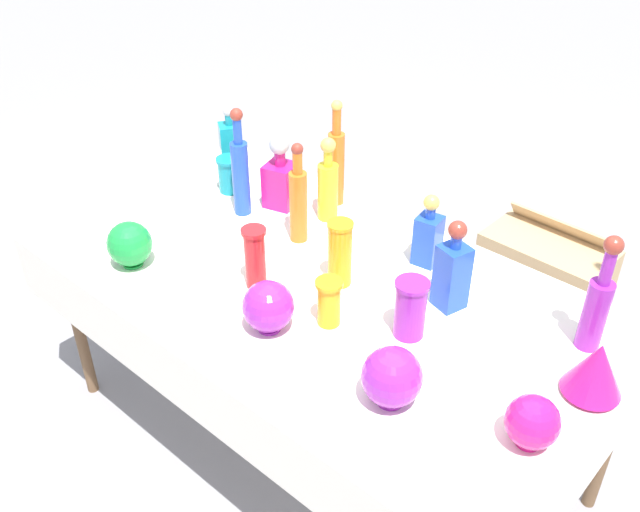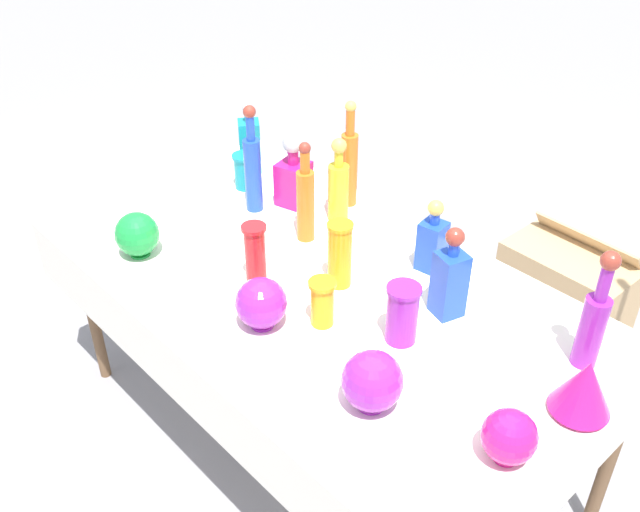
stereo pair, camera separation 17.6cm
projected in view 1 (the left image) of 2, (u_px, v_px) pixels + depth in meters
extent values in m
plane|color=gray|center=(320.00, 441.00, 2.73)|extent=(40.00, 40.00, 0.00)
cube|color=white|center=(320.00, 285.00, 2.31)|extent=(1.97, 1.04, 0.03)
cube|color=white|center=(198.00, 396.00, 2.04)|extent=(1.97, 0.01, 0.23)
cylinder|color=brown|center=(77.00, 321.00, 2.75)|extent=(0.04, 0.04, 0.73)
cylinder|color=brown|center=(238.00, 233.00, 3.27)|extent=(0.04, 0.04, 0.73)
cylinder|color=brown|center=(612.00, 431.00, 2.29)|extent=(0.04, 0.04, 0.73)
cylinder|color=blue|center=(241.00, 179.00, 2.58)|extent=(0.06, 0.06, 0.28)
cylinder|color=blue|center=(237.00, 131.00, 2.47)|extent=(0.03, 0.03, 0.09)
sphere|color=maroon|center=(236.00, 115.00, 2.44)|extent=(0.05, 0.05, 0.05)
cylinder|color=orange|center=(298.00, 207.00, 2.43)|extent=(0.06, 0.06, 0.26)
cylinder|color=orange|center=(297.00, 163.00, 2.34)|extent=(0.03, 0.03, 0.08)
sphere|color=maroon|center=(297.00, 149.00, 2.31)|extent=(0.04, 0.04, 0.04)
cylinder|color=yellow|center=(328.00, 192.00, 2.56)|extent=(0.07, 0.07, 0.21)
cylinder|color=yellow|center=(328.00, 158.00, 2.49)|extent=(0.03, 0.03, 0.06)
sphere|color=gold|center=(328.00, 145.00, 2.46)|extent=(0.05, 0.05, 0.05)
cylinder|color=orange|center=(336.00, 169.00, 2.64)|extent=(0.06, 0.06, 0.28)
cylinder|color=orange|center=(337.00, 122.00, 2.53)|extent=(0.03, 0.03, 0.10)
sphere|color=gold|center=(337.00, 106.00, 2.50)|extent=(0.04, 0.04, 0.04)
cylinder|color=purple|center=(594.00, 315.00, 1.98)|extent=(0.07, 0.07, 0.22)
cylinder|color=purple|center=(608.00, 267.00, 1.89)|extent=(0.03, 0.03, 0.11)
sphere|color=maroon|center=(614.00, 245.00, 1.85)|extent=(0.05, 0.05, 0.05)
cube|color=blue|center=(428.00, 240.00, 2.34)|extent=(0.09, 0.09, 0.17)
cylinder|color=blue|center=(431.00, 212.00, 2.28)|extent=(0.03, 0.03, 0.04)
sphere|color=gold|center=(432.00, 203.00, 2.26)|extent=(0.05, 0.05, 0.05)
cube|color=teal|center=(231.00, 149.00, 2.85)|extent=(0.12, 0.12, 0.21)
cylinder|color=teal|center=(229.00, 120.00, 2.78)|extent=(0.03, 0.03, 0.04)
sphere|color=#B2B2B7|center=(228.00, 111.00, 2.76)|extent=(0.04, 0.04, 0.04)
cube|color=blue|center=(452.00, 277.00, 2.14)|extent=(0.10, 0.10, 0.21)
cylinder|color=blue|center=(456.00, 241.00, 2.06)|extent=(0.03, 0.03, 0.04)
sphere|color=maroon|center=(458.00, 230.00, 2.04)|extent=(0.06, 0.06, 0.06)
cube|color=#C61972|center=(281.00, 185.00, 2.66)|extent=(0.13, 0.13, 0.17)
cylinder|color=#C61972|center=(280.00, 158.00, 2.59)|extent=(0.04, 0.04, 0.06)
sphere|color=#B2B2B7|center=(279.00, 145.00, 2.56)|extent=(0.07, 0.07, 0.07)
cylinder|color=orange|center=(329.00, 302.00, 2.08)|extent=(0.07, 0.07, 0.15)
cylinder|color=orange|center=(329.00, 283.00, 2.04)|extent=(0.08, 0.08, 0.01)
cylinder|color=orange|center=(340.00, 254.00, 2.23)|extent=(0.08, 0.08, 0.23)
cylinder|color=orange|center=(340.00, 225.00, 2.17)|extent=(0.08, 0.08, 0.01)
cylinder|color=teal|center=(229.00, 175.00, 2.75)|extent=(0.09, 0.09, 0.14)
cylinder|color=teal|center=(228.00, 160.00, 2.71)|extent=(0.10, 0.10, 0.01)
cylinder|color=red|center=(255.00, 258.00, 2.22)|extent=(0.07, 0.07, 0.21)
cylinder|color=red|center=(253.00, 231.00, 2.17)|extent=(0.08, 0.08, 0.01)
cylinder|color=purple|center=(410.00, 309.00, 2.03)|extent=(0.09, 0.09, 0.19)
cylinder|color=purple|center=(413.00, 284.00, 1.98)|extent=(0.10, 0.10, 0.01)
cylinder|color=#C61972|center=(589.00, 391.00, 1.88)|extent=(0.09, 0.09, 0.01)
cone|color=#C61972|center=(596.00, 368.00, 1.84)|extent=(0.16, 0.16, 0.16)
cylinder|color=#C61972|center=(528.00, 442.00, 1.74)|extent=(0.06, 0.06, 0.01)
sphere|color=#C61972|center=(532.00, 422.00, 1.70)|extent=(0.13, 0.13, 0.13)
cylinder|color=purple|center=(390.00, 400.00, 1.86)|extent=(0.07, 0.07, 0.01)
sphere|color=purple|center=(392.00, 377.00, 1.81)|extent=(0.16, 0.16, 0.16)
cylinder|color=purple|center=(269.00, 328.00, 2.10)|extent=(0.07, 0.07, 0.01)
sphere|color=purple|center=(268.00, 306.00, 2.06)|extent=(0.15, 0.15, 0.15)
cylinder|color=#198C38|center=(133.00, 263.00, 2.37)|extent=(0.07, 0.07, 0.01)
sphere|color=#198C38|center=(130.00, 244.00, 2.33)|extent=(0.15, 0.15, 0.15)
cube|color=white|center=(204.00, 349.00, 2.00)|extent=(0.06, 0.03, 0.04)
cube|color=white|center=(383.00, 467.00, 1.67)|extent=(0.05, 0.02, 0.04)
cube|color=tan|center=(543.00, 276.00, 3.29)|extent=(0.57, 0.33, 0.37)
cube|color=tan|center=(562.00, 226.00, 3.22)|extent=(0.50, 0.08, 0.09)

